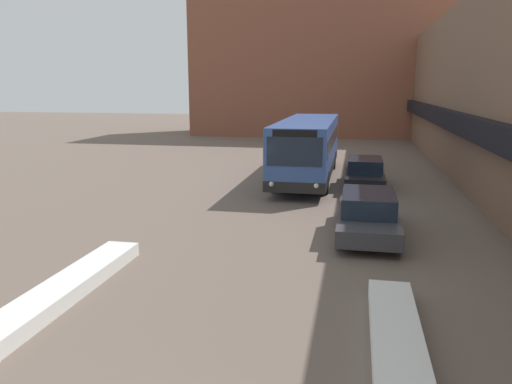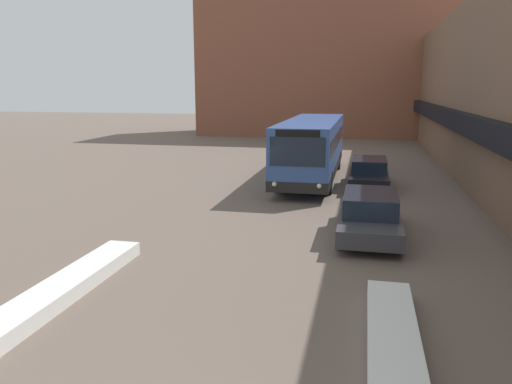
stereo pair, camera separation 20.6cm
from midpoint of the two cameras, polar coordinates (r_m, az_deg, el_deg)
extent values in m
cube|color=brown|center=(28.40, 27.38, 10.19)|extent=(5.00, 60.00, 8.86)
cube|color=black|center=(27.88, 21.60, 7.82)|extent=(0.50, 60.00, 0.90)
cube|color=brown|center=(50.05, 9.32, 14.20)|extent=(26.00, 8.00, 13.50)
cube|color=#335193|center=(25.55, 6.65, 5.29)|extent=(2.53, 11.31, 2.60)
cube|color=black|center=(25.70, 6.59, 2.91)|extent=(2.55, 11.33, 0.46)
cube|color=#192333|center=(25.51, 6.67, 6.10)|extent=(2.55, 10.40, 0.72)
cube|color=#192333|center=(19.92, 5.03, 4.58)|extent=(2.22, 0.03, 1.17)
cube|color=black|center=(19.84, 5.07, 6.68)|extent=(1.77, 0.03, 0.28)
sphere|color=#F2EAC6|center=(20.25, 2.40, 0.90)|extent=(0.20, 0.20, 0.20)
sphere|color=#F2EAC6|center=(20.03, 7.54, 0.68)|extent=(0.20, 0.20, 0.20)
cylinder|color=black|center=(22.44, 2.77, 1.27)|extent=(0.28, 1.01, 1.01)
cylinder|color=black|center=(22.19, 8.60, 1.03)|extent=(0.28, 1.01, 1.01)
cylinder|color=black|center=(29.29, 5.05, 3.75)|extent=(0.28, 1.01, 1.01)
cylinder|color=black|center=(29.10, 9.54, 3.58)|extent=(0.28, 1.01, 1.01)
cube|color=#38383D|center=(16.24, 13.19, -3.19)|extent=(1.86, 4.74, 0.51)
cube|color=#192333|center=(16.22, 13.28, -1.16)|extent=(1.64, 2.61, 0.62)
cylinder|color=black|center=(14.92, 16.50, -5.49)|extent=(0.20, 0.62, 0.62)
cylinder|color=black|center=(14.88, 9.94, -5.22)|extent=(0.20, 0.62, 0.62)
cylinder|color=black|center=(17.75, 15.86, -2.69)|extent=(0.20, 0.62, 0.62)
cylinder|color=black|center=(17.71, 10.36, -2.45)|extent=(0.20, 0.62, 0.62)
cube|color=black|center=(24.09, 12.99, 1.72)|extent=(1.77, 4.63, 0.48)
cube|color=#192333|center=(24.11, 13.04, 3.04)|extent=(1.56, 2.54, 0.61)
cylinder|color=black|center=(22.74, 15.02, 0.58)|extent=(0.20, 0.67, 0.67)
cylinder|color=black|center=(22.71, 10.96, 0.76)|extent=(0.20, 0.67, 0.67)
cylinder|color=black|center=(25.55, 14.75, 1.82)|extent=(0.20, 0.67, 0.67)
cylinder|color=black|center=(25.53, 11.14, 1.98)|extent=(0.20, 0.67, 0.67)
camera|label=1|loc=(0.10, -89.54, 0.10)|focal=35.00mm
camera|label=2|loc=(0.10, 90.46, -0.10)|focal=35.00mm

